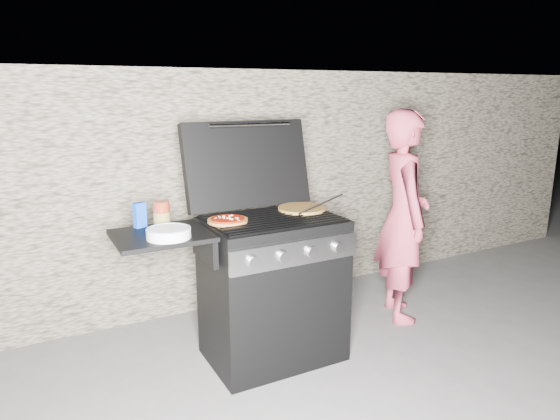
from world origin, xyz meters
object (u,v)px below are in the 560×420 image
pizza_topped (228,220)px  sauce_jar (162,214)px  gas_grill (236,296)px  person (403,216)px

pizza_topped → sauce_jar: size_ratio=1.64×
gas_grill → sauce_jar: size_ratio=9.43×
gas_grill → pizza_topped: bearing=137.9°
pizza_topped → sauce_jar: 0.37m
gas_grill → person: size_ratio=0.88×
pizza_topped → person: size_ratio=0.15×
pizza_topped → sauce_jar: bearing=160.4°
sauce_jar → person: size_ratio=0.09×
sauce_jar → person: person is taller
pizza_topped → gas_grill: bearing=-42.1°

